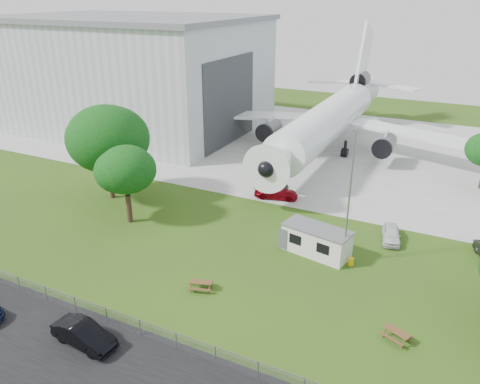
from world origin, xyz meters
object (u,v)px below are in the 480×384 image
at_px(site_cabin, 317,241).
at_px(car_centre_sedan, 84,335).
at_px(airliner, 330,118).
at_px(hangar, 131,71).
at_px(picnic_east, 396,340).
at_px(picnic_west, 201,289).

relative_size(site_cabin, car_centre_sedan, 1.43).
distance_m(airliner, site_cabin, 30.44).
bearing_deg(hangar, airliner, -0.22).
relative_size(airliner, picnic_east, 26.52).
xyz_separation_m(site_cabin, picnic_west, (-6.55, -9.58, -1.31)).
relative_size(site_cabin, picnic_east, 3.86).
bearing_deg(hangar, site_cabin, -34.00).
relative_size(hangar, site_cabin, 6.19).
distance_m(hangar, picnic_east, 65.23).
bearing_deg(picnic_west, hangar, 115.63).
bearing_deg(airliner, car_centre_sedan, -93.38).
bearing_deg(hangar, picnic_east, -36.19).
relative_size(hangar, picnic_east, 23.89).
distance_m(picnic_west, picnic_east, 15.14).
height_order(site_cabin, car_centre_sedan, site_cabin).
distance_m(airliner, picnic_west, 39.17).
relative_size(airliner, picnic_west, 26.52).
xyz_separation_m(airliner, car_centre_sedan, (-2.82, -47.79, -4.47)).
bearing_deg(hangar, car_centre_sedan, -55.33).
xyz_separation_m(hangar, picnic_east, (52.09, -38.11, -9.41)).
bearing_deg(site_cabin, car_centre_sedan, -119.21).
bearing_deg(airliner, picnic_west, -88.51).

